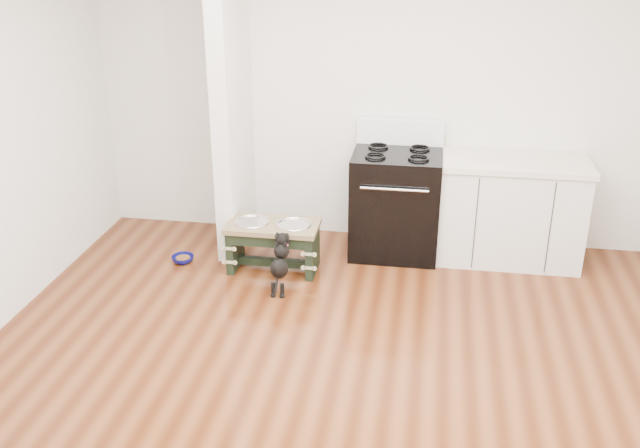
{
  "coord_description": "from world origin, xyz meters",
  "views": [
    {
      "loc": [
        0.53,
        -3.68,
        2.77
      ],
      "look_at": [
        -0.27,
        1.24,
        0.62
      ],
      "focal_mm": 40.0,
      "sensor_mm": 36.0,
      "label": 1
    }
  ],
  "objects": [
    {
      "name": "partition_wall",
      "position": [
        -1.18,
        2.1,
        1.35
      ],
      "size": [
        0.15,
        0.8,
        2.7
      ],
      "primitive_type": "cube",
      "color": "silver",
      "rests_on": "ground"
    },
    {
      "name": "cabinet_run",
      "position": [
        1.23,
        2.18,
        0.45
      ],
      "size": [
        1.24,
        0.64,
        0.91
      ],
      "color": "silver",
      "rests_on": "ground"
    },
    {
      "name": "room_shell",
      "position": [
        0.0,
        0.0,
        1.62
      ],
      "size": [
        5.0,
        5.0,
        5.0
      ],
      "color": "silver",
      "rests_on": "ground"
    },
    {
      "name": "oven_range",
      "position": [
        0.25,
        2.16,
        0.48
      ],
      "size": [
        0.76,
        0.69,
        1.14
      ],
      "color": "black",
      "rests_on": "ground"
    },
    {
      "name": "ground",
      "position": [
        0.0,
        0.0,
        0.0
      ],
      "size": [
        5.0,
        5.0,
        0.0
      ],
      "primitive_type": "plane",
      "color": "#461E0C",
      "rests_on": "ground"
    },
    {
      "name": "floor_bowl",
      "position": [
        -1.55,
        1.63,
        0.03
      ],
      "size": [
        0.25,
        0.25,
        0.06
      ],
      "rotation": [
        0.0,
        0.0,
        -0.36
      ],
      "color": "#0C0C54",
      "rests_on": "ground"
    },
    {
      "name": "dog_feeder",
      "position": [
        -0.74,
        1.63,
        0.3
      ],
      "size": [
        0.77,
        0.41,
        0.44
      ],
      "color": "black",
      "rests_on": "ground"
    },
    {
      "name": "puppy",
      "position": [
        -0.6,
        1.27,
        0.26
      ],
      "size": [
        0.13,
        0.39,
        0.47
      ],
      "color": "black",
      "rests_on": "ground"
    }
  ]
}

